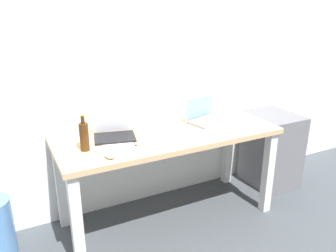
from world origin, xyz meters
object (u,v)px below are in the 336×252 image
object	(u,v)px
filing_cabinet	(271,149)
beer_bottle	(84,136)
desk	(168,145)
computer_mouse	(110,155)
laptop_left	(114,131)
laptop_right	(206,117)

from	to	relation	value
filing_cabinet	beer_bottle	bearing A→B (deg)	-175.98
beer_bottle	filing_cabinet	bearing A→B (deg)	4.02
desk	beer_bottle	bearing A→B (deg)	-175.37
desk	beer_bottle	xyz separation A→B (m)	(-0.65, -0.05, 0.21)
filing_cabinet	computer_mouse	bearing A→B (deg)	-169.57
laptop_left	computer_mouse	xyz separation A→B (m)	(-0.14, -0.33, -0.03)
laptop_right	desk	bearing A→B (deg)	-169.45
computer_mouse	filing_cabinet	world-z (taller)	computer_mouse
desk	filing_cabinet	size ratio (longest dim) A/B	2.40
laptop_right	beer_bottle	xyz separation A→B (m)	(-1.04, -0.12, 0.06)
desk	laptop_left	bearing A→B (deg)	167.24
desk	laptop_right	world-z (taller)	laptop_right
beer_bottle	computer_mouse	distance (m)	0.23
laptop_left	filing_cabinet	xyz separation A→B (m)	(1.55, -0.02, -0.45)
desk	filing_cabinet	xyz separation A→B (m)	(1.16, 0.07, -0.30)
laptop_right	computer_mouse	xyz separation A→B (m)	(-0.92, -0.31, -0.02)
filing_cabinet	desk	bearing A→B (deg)	-176.32
laptop_left	beer_bottle	world-z (taller)	beer_bottle
laptop_left	computer_mouse	world-z (taller)	laptop_left
beer_bottle	computer_mouse	bearing A→B (deg)	-59.00
laptop_right	filing_cabinet	bearing A→B (deg)	0.17
desk	computer_mouse	world-z (taller)	computer_mouse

